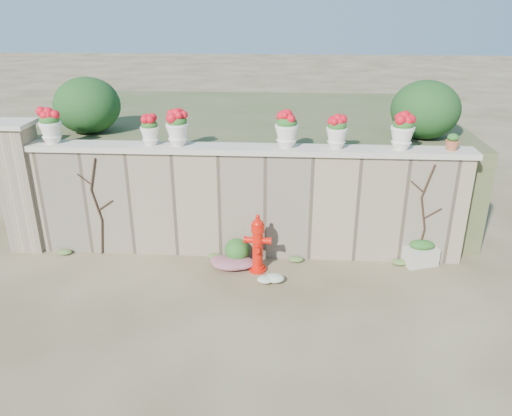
# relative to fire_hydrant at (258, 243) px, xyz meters

# --- Properties ---
(ground) EXTENTS (80.00, 80.00, 0.00)m
(ground) POSITION_rel_fire_hydrant_xyz_m (-0.31, -1.12, -0.55)
(ground) COLOR brown
(ground) RESTS_ON ground
(stone_wall) EXTENTS (8.00, 0.40, 2.00)m
(stone_wall) POSITION_rel_fire_hydrant_xyz_m (-0.31, 0.68, 0.45)
(stone_wall) COLOR gray
(stone_wall) RESTS_ON ground
(wall_cap) EXTENTS (8.10, 0.52, 0.10)m
(wall_cap) POSITION_rel_fire_hydrant_xyz_m (-0.31, 0.68, 1.50)
(wall_cap) COLOR beige
(wall_cap) RESTS_ON stone_wall
(gate_pillar) EXTENTS (0.72, 0.72, 2.48)m
(gate_pillar) POSITION_rel_fire_hydrant_xyz_m (-4.46, 0.68, 0.71)
(gate_pillar) COLOR gray
(gate_pillar) RESTS_ON ground
(raised_fill) EXTENTS (9.00, 6.00, 2.00)m
(raised_fill) POSITION_rel_fire_hydrant_xyz_m (-0.31, 3.88, 0.45)
(raised_fill) COLOR #384C23
(raised_fill) RESTS_ON ground
(back_shrub_left) EXTENTS (1.30, 1.30, 1.10)m
(back_shrub_left) POSITION_rel_fire_hydrant_xyz_m (-3.51, 1.88, 2.00)
(back_shrub_left) COLOR #143814
(back_shrub_left) RESTS_ON raised_fill
(back_shrub_right) EXTENTS (1.30, 1.30, 1.10)m
(back_shrub_right) POSITION_rel_fire_hydrant_xyz_m (3.09, 1.88, 2.00)
(back_shrub_right) COLOR #143814
(back_shrub_right) RESTS_ON raised_fill
(vine_left) EXTENTS (0.60, 0.04, 1.91)m
(vine_left) POSITION_rel_fire_hydrant_xyz_m (-2.98, 0.46, 0.44)
(vine_left) COLOR black
(vine_left) RESTS_ON ground
(vine_right) EXTENTS (0.60, 0.04, 1.91)m
(vine_right) POSITION_rel_fire_hydrant_xyz_m (2.92, 0.46, 0.44)
(vine_right) COLOR black
(vine_right) RESTS_ON ground
(fire_hydrant) EXTENTS (0.47, 0.33, 1.08)m
(fire_hydrant) POSITION_rel_fire_hydrant_xyz_m (0.00, 0.00, 0.00)
(fire_hydrant) COLOR red
(fire_hydrant) RESTS_ON ground
(planter_box) EXTENTS (0.66, 0.51, 0.48)m
(planter_box) POSITION_rel_fire_hydrant_xyz_m (2.95, 0.43, -0.32)
(planter_box) COLOR beige
(planter_box) RESTS_ON ground
(green_shrub) EXTENTS (0.60, 0.54, 0.57)m
(green_shrub) POSITION_rel_fire_hydrant_xyz_m (-0.41, 0.24, -0.26)
(green_shrub) COLOR #1E5119
(green_shrub) RESTS_ON ground
(magenta_clump) EXTENTS (0.89, 0.59, 0.24)m
(magenta_clump) POSITION_rel_fire_hydrant_xyz_m (-0.47, 0.08, -0.43)
(magenta_clump) COLOR #C7277A
(magenta_clump) RESTS_ON ground
(white_flowers) EXTENTS (0.51, 0.41, 0.18)m
(white_flowers) POSITION_rel_fire_hydrant_xyz_m (0.26, -0.41, -0.45)
(white_flowers) COLOR white
(white_flowers) RESTS_ON ground
(urn_pot_0) EXTENTS (0.40, 0.40, 0.62)m
(urn_pot_0) POSITION_rel_fire_hydrant_xyz_m (-3.74, 0.68, 1.86)
(urn_pot_0) COLOR white
(urn_pot_0) RESTS_ON wall_cap
(urn_pot_1) EXTENTS (0.33, 0.33, 0.52)m
(urn_pot_1) POSITION_rel_fire_hydrant_xyz_m (-1.95, 0.68, 1.81)
(urn_pot_1) COLOR white
(urn_pot_1) RESTS_ON wall_cap
(urn_pot_2) EXTENTS (0.40, 0.40, 0.63)m
(urn_pot_2) POSITION_rel_fire_hydrant_xyz_m (-1.45, 0.68, 1.87)
(urn_pot_2) COLOR white
(urn_pot_2) RESTS_ON wall_cap
(urn_pot_3) EXTENTS (0.41, 0.41, 0.64)m
(urn_pot_3) POSITION_rel_fire_hydrant_xyz_m (0.46, 0.68, 1.87)
(urn_pot_3) COLOR white
(urn_pot_3) RESTS_ON wall_cap
(urn_pot_4) EXTENTS (0.37, 0.37, 0.58)m
(urn_pot_4) POSITION_rel_fire_hydrant_xyz_m (1.32, 0.68, 1.84)
(urn_pot_4) COLOR white
(urn_pot_4) RESTS_ON wall_cap
(urn_pot_5) EXTENTS (0.40, 0.40, 0.63)m
(urn_pot_5) POSITION_rel_fire_hydrant_xyz_m (2.43, 0.68, 1.87)
(urn_pot_5) COLOR white
(urn_pot_5) RESTS_ON wall_cap
(terracotta_pot) EXTENTS (0.23, 0.23, 0.28)m
(terracotta_pot) POSITION_rel_fire_hydrant_xyz_m (3.29, 0.68, 1.68)
(terracotta_pot) COLOR #A75333
(terracotta_pot) RESTS_ON wall_cap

